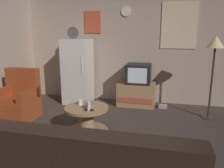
% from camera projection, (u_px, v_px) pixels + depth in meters
% --- Properties ---
extents(ground_plane, '(12.00, 12.00, 0.00)m').
position_uv_depth(ground_plane, '(99.00, 148.00, 3.21)').
color(ground_plane, '#3D332D').
extents(wall_with_art, '(5.20, 0.12, 2.52)m').
position_uv_depth(wall_with_art, '(128.00, 49.00, 5.25)').
color(wall_with_art, tan).
rests_on(wall_with_art, ground_plane).
extents(fridge, '(0.60, 0.62, 1.77)m').
position_uv_depth(fridge, '(78.00, 71.00, 5.17)').
color(fridge, silver).
rests_on(fridge, ground_plane).
extents(tv_stand, '(0.84, 0.53, 0.52)m').
position_uv_depth(tv_stand, '(136.00, 94.00, 5.07)').
color(tv_stand, '#9E754C').
rests_on(tv_stand, ground_plane).
extents(crt_tv, '(0.54, 0.51, 0.44)m').
position_uv_depth(crt_tv, '(139.00, 74.00, 4.95)').
color(crt_tv, black).
rests_on(crt_tv, tv_stand).
extents(standing_lamp, '(0.32, 0.32, 1.59)m').
position_uv_depth(standing_lamp, '(215.00, 48.00, 4.02)').
color(standing_lamp, '#332D28').
rests_on(standing_lamp, ground_plane).
extents(coffee_table, '(0.72, 0.72, 0.45)m').
position_uv_depth(coffee_table, '(87.00, 120.00, 3.66)').
color(coffee_table, '#9E754C').
rests_on(coffee_table, ground_plane).
extents(wine_glass, '(0.05, 0.05, 0.15)m').
position_uv_depth(wine_glass, '(89.00, 106.00, 3.42)').
color(wine_glass, silver).
rests_on(wine_glass, coffee_table).
extents(mug_ceramic_white, '(0.08, 0.08, 0.09)m').
position_uv_depth(mug_ceramic_white, '(80.00, 102.00, 3.71)').
color(mug_ceramic_white, silver).
rests_on(mug_ceramic_white, coffee_table).
extents(mug_ceramic_tan, '(0.08, 0.08, 0.09)m').
position_uv_depth(mug_ceramic_tan, '(89.00, 105.00, 3.55)').
color(mug_ceramic_tan, tan).
rests_on(mug_ceramic_tan, coffee_table).
extents(remote_control, '(0.15, 0.06, 0.02)m').
position_uv_depth(remote_control, '(89.00, 110.00, 3.44)').
color(remote_control, black).
rests_on(remote_control, coffee_table).
extents(armchair, '(0.68, 0.68, 0.96)m').
position_uv_depth(armchair, '(18.00, 101.00, 4.26)').
color(armchair, maroon).
rests_on(armchair, ground_plane).
extents(book_stack, '(0.19, 0.16, 0.07)m').
position_uv_depth(book_stack, '(163.00, 106.00, 4.91)').
color(book_stack, '#8AA7A0').
rests_on(book_stack, ground_plane).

